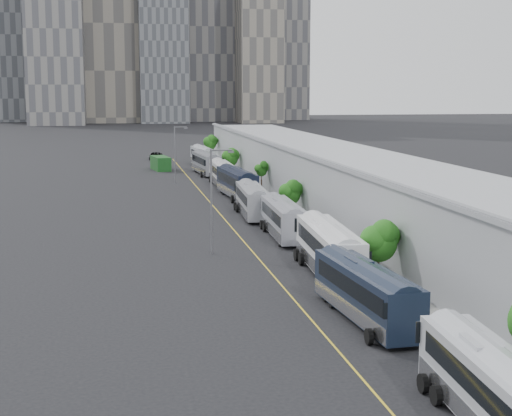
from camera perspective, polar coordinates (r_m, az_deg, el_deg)
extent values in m
cube|color=gray|center=(83.40, 5.26, -1.02)|extent=(10.00, 170.00, 0.12)
cube|color=gold|center=(81.26, -1.90, -1.28)|extent=(0.12, 160.00, 0.02)
cube|color=gray|center=(84.06, 7.92, 1.31)|extent=(12.00, 160.00, 6.80)
cube|color=gray|center=(83.79, 7.95, 2.97)|extent=(12.45, 160.40, 2.57)
cube|color=gray|center=(82.04, 4.04, 3.72)|extent=(0.30, 160.00, 0.40)
cube|color=slate|center=(326.66, -14.51, 14.24)|extent=(22.00, 22.00, 95.00)
cube|color=slate|center=(335.88, -6.81, 13.00)|extent=(20.00, 20.00, 80.00)
cube|color=slate|center=(358.65, -3.75, 14.77)|extent=(24.00, 24.00, 105.00)
cube|color=gray|center=(335.49, 0.25, 12.21)|extent=(18.00, 18.00, 70.00)
cube|color=slate|center=(373.77, 1.88, 13.38)|extent=(22.00, 22.00, 90.00)
cube|color=#AFB2B9|center=(34.25, 17.00, -12.62)|extent=(3.20, 12.22, 2.93)
cube|color=black|center=(33.91, 17.19, -11.90)|extent=(3.16, 10.78, 1.00)
cube|color=silver|center=(34.60, 16.93, -14.07)|extent=(3.22, 11.98, 0.94)
cube|color=#AFB2B9|center=(34.89, 16.06, -9.39)|extent=(1.34, 2.12, 0.28)
cube|color=black|center=(48.30, 7.97, -6.07)|extent=(3.24, 12.34, 2.96)
cube|color=black|center=(47.99, 8.06, -5.51)|extent=(3.20, 10.88, 1.01)
cube|color=silver|center=(48.54, 7.95, -7.15)|extent=(3.26, 12.09, 0.95)
cube|color=black|center=(49.22, 7.50, -3.84)|extent=(1.35, 2.14, 0.28)
cube|color=white|center=(59.92, 5.32, -2.98)|extent=(3.44, 13.47, 3.23)
cube|color=black|center=(59.61, 5.38, -2.47)|extent=(3.41, 11.88, 1.10)
cube|color=silver|center=(60.14, 5.31, -3.94)|extent=(3.47, 13.21, 1.03)
cube|color=white|center=(61.05, 4.96, -1.06)|extent=(1.46, 2.33, 0.31)
cube|color=gray|center=(74.66, 1.98, -0.78)|extent=(2.84, 12.20, 2.94)
cube|color=black|center=(74.39, 2.01, -0.40)|extent=(2.85, 10.74, 1.00)
cube|color=silver|center=(74.82, 1.98, -1.49)|extent=(2.87, 11.95, 0.94)
cube|color=gray|center=(75.76, 1.76, 0.59)|extent=(1.28, 2.09, 0.28)
cube|color=#96989F|center=(86.96, -0.28, 0.57)|extent=(3.04, 12.25, 2.94)
cube|color=black|center=(86.70, -0.26, 0.90)|extent=(3.03, 10.80, 1.00)
cube|color=silver|center=(87.10, -0.28, -0.05)|extent=(3.07, 12.01, 0.94)
cube|color=#96989F|center=(88.12, -0.44, 1.73)|extent=(1.32, 2.11, 0.28)
cube|color=black|center=(101.90, -1.41, 1.84)|extent=(3.57, 13.32, 3.19)
cube|color=black|center=(101.64, -1.39, 2.15)|extent=(3.51, 11.75, 1.08)
cube|color=silver|center=(102.03, -1.40, 1.27)|extent=(3.59, 13.06, 1.02)
cube|color=black|center=(103.20, -1.54, 2.90)|extent=(1.47, 2.32, 0.30)
cube|color=silver|center=(114.97, -2.47, 2.54)|extent=(2.60, 12.32, 2.98)
cube|color=black|center=(114.72, -2.46, 2.80)|extent=(2.65, 10.85, 1.01)
cube|color=silver|center=(115.07, -2.47, 2.07)|extent=(2.64, 12.08, 0.95)
cube|color=silver|center=(116.20, -2.57, 3.41)|extent=(1.25, 2.09, 0.28)
cube|color=slate|center=(130.44, -3.66, 3.29)|extent=(3.54, 12.93, 3.09)
cube|color=black|center=(130.19, -3.65, 3.52)|extent=(3.48, 11.41, 1.05)
cube|color=silver|center=(130.53, -3.66, 2.85)|extent=(3.56, 12.68, 0.99)
cube|color=slate|center=(131.75, -3.74, 4.08)|extent=(1.44, 2.25, 0.29)
cube|color=silver|center=(142.85, -3.89, 3.75)|extent=(3.26, 12.94, 3.11)
cube|color=black|center=(142.61, -3.88, 3.97)|extent=(3.23, 11.41, 1.06)
cube|color=silver|center=(142.93, -3.89, 3.35)|extent=(3.28, 12.69, 0.99)
cube|color=silver|center=(144.18, -3.96, 4.47)|extent=(1.40, 2.24, 0.30)
cylinder|color=black|center=(57.14, 8.88, -3.93)|extent=(0.18, 0.18, 3.33)
sphere|color=#205613|center=(56.78, 8.93, -2.17)|extent=(2.67, 2.67, 2.67)
cylinder|color=black|center=(85.70, 2.49, 0.20)|extent=(0.18, 0.18, 2.89)
sphere|color=#205613|center=(85.49, 2.50, 1.23)|extent=(2.31, 2.31, 2.31)
cylinder|color=black|center=(104.32, 0.40, 1.90)|extent=(0.18, 0.18, 3.55)
sphere|color=#205613|center=(104.14, 0.40, 2.83)|extent=(1.45, 1.45, 1.45)
cylinder|color=black|center=(127.15, -1.89, 3.02)|extent=(0.18, 0.18, 3.17)
sphere|color=#205613|center=(127.00, -1.89, 3.79)|extent=(2.56, 2.56, 2.56)
cylinder|color=black|center=(154.02, -3.34, 4.11)|extent=(0.18, 0.18, 3.84)
sphere|color=#205613|center=(153.88, -3.35, 4.85)|extent=(2.47, 2.47, 2.47)
cylinder|color=#59595E|center=(66.68, -3.27, 0.44)|extent=(0.18, 0.18, 9.01)
cylinder|color=#59595E|center=(66.31, -2.53, 4.23)|extent=(1.80, 0.14, 0.14)
cube|color=#59595E|center=(66.43, -1.84, 4.11)|extent=(0.50, 0.22, 0.18)
cylinder|color=#59595E|center=(118.22, -5.92, 3.86)|extent=(0.18, 0.18, 8.51)
cylinder|color=#59595E|center=(118.02, -5.51, 5.88)|extent=(1.80, 0.14, 0.14)
cube|color=#59595E|center=(118.10, -5.12, 5.81)|extent=(0.50, 0.22, 0.18)
cube|color=#144317|center=(138.13, -6.95, 3.25)|extent=(3.35, 6.90, 2.38)
imported|color=black|center=(159.41, -7.30, 3.79)|extent=(3.04, 5.55, 1.47)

